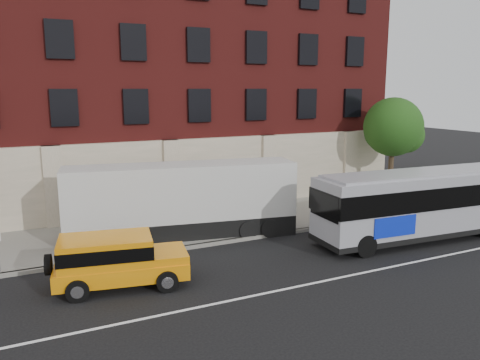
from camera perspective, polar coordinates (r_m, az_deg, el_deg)
name	(u,v)px	position (r m, az deg, el deg)	size (l,w,h in m)	color
ground	(282,297)	(16.55, 4.98, -13.72)	(120.00, 120.00, 0.00)	black
sidewalk	(190,226)	(24.20, -6.03, -5.52)	(60.00, 6.00, 0.15)	gray
kerb	(213,244)	(21.53, -3.28, -7.57)	(60.00, 0.25, 0.15)	gray
lane_line	(274,291)	(16.94, 4.10, -13.08)	(60.00, 0.12, 0.01)	white
building	(143,77)	(30.81, -11.46, 11.96)	(30.00, 12.10, 15.00)	maroon
street_tree	(394,129)	(31.01, 17.82, 5.77)	(3.60, 3.60, 6.20)	#36271B
city_bus	(432,201)	(23.85, 21.90, -2.33)	(11.76, 3.27, 3.18)	#9C9DA5
yellow_suv	(115,258)	(17.45, -14.66, -8.99)	(4.93, 2.74, 1.84)	orange
shipping_container	(182,202)	(22.24, -6.88, -2.61)	(10.67, 3.91, 3.49)	black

